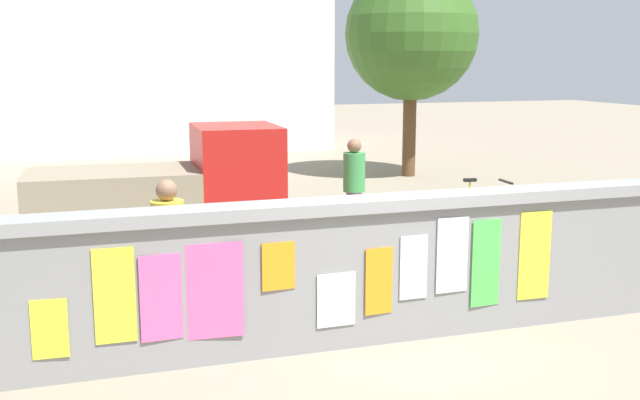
% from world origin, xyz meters
% --- Properties ---
extents(ground, '(60.00, 60.00, 0.00)m').
position_xyz_m(ground, '(0.00, 8.00, 0.00)').
color(ground, gray).
extents(poster_wall, '(7.76, 0.42, 1.48)m').
position_xyz_m(poster_wall, '(-0.01, -0.00, 0.76)').
color(poster_wall, gray).
rests_on(poster_wall, ground).
extents(auto_rickshaw_truck, '(3.64, 1.61, 1.85)m').
position_xyz_m(auto_rickshaw_truck, '(-1.72, 4.27, 0.90)').
color(auto_rickshaw_truck, black).
rests_on(auto_rickshaw_truck, ground).
extents(motorcycle, '(1.88, 0.66, 0.87)m').
position_xyz_m(motorcycle, '(-0.33, 1.26, 0.46)').
color(motorcycle, black).
rests_on(motorcycle, ground).
extents(bicycle_near, '(1.71, 0.44, 0.95)m').
position_xyz_m(bicycle_near, '(2.16, 1.59, 0.36)').
color(bicycle_near, black).
rests_on(bicycle_near, ground).
extents(bicycle_far, '(1.71, 0.44, 0.95)m').
position_xyz_m(bicycle_far, '(3.06, 3.72, 0.36)').
color(bicycle_far, black).
rests_on(bicycle_far, ground).
extents(person_walking, '(0.43, 0.43, 1.62)m').
position_xyz_m(person_walking, '(1.06, 4.02, 0.99)').
color(person_walking, purple).
rests_on(person_walking, ground).
extents(person_bystander, '(0.48, 0.48, 1.62)m').
position_xyz_m(person_bystander, '(-2.16, 0.87, 0.99)').
color(person_bystander, yellow).
rests_on(person_bystander, ground).
extents(tree_roadside, '(3.15, 3.15, 4.97)m').
position_xyz_m(tree_roadside, '(4.73, 9.98, 3.38)').
color(tree_roadside, brown).
rests_on(tree_roadside, ground).
extents(building_background, '(13.55, 5.33, 6.75)m').
position_xyz_m(building_background, '(-1.85, 18.15, 3.39)').
color(building_background, white).
rests_on(building_background, ground).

